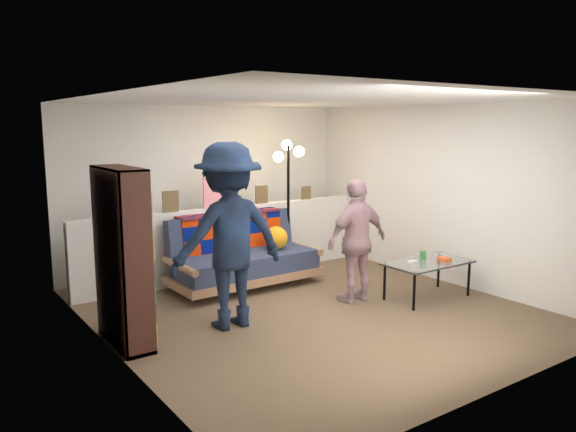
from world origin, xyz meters
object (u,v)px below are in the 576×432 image
object	(u,v)px
futon_sofa	(243,256)
person_right	(357,240)
coffee_table	(428,264)
bookshelf	(123,263)
floor_lamp	(288,179)
person_left	(228,236)

from	to	relation	value
futon_sofa	person_right	bearing A→B (deg)	-60.11
coffee_table	person_right	distance (m)	0.96
futon_sofa	coffee_table	size ratio (longest dim) A/B	1.81
coffee_table	person_right	size ratio (longest dim) A/B	0.73
bookshelf	floor_lamp	bearing A→B (deg)	24.92
futon_sofa	coffee_table	distance (m)	2.39
futon_sofa	floor_lamp	bearing A→B (deg)	15.88
bookshelf	floor_lamp	distance (m)	3.23
futon_sofa	person_left	xyz separation A→B (m)	(-0.90, -1.23, 0.58)
bookshelf	person_right	distance (m)	2.78
bookshelf	person_left	distance (m)	1.10
floor_lamp	person_right	size ratio (longest dim) A/B	1.27
bookshelf	person_left	bearing A→B (deg)	-7.70
futon_sofa	coffee_table	xyz separation A→B (m)	(1.59, -1.78, 0.03)
person_right	futon_sofa	bearing A→B (deg)	-61.18
person_left	futon_sofa	bearing A→B (deg)	-123.57
floor_lamp	coffee_table	bearing A→B (deg)	-71.58
bookshelf	coffee_table	bearing A→B (deg)	-11.09
coffee_table	person_left	xyz separation A→B (m)	(-2.49, 0.55, 0.55)
futon_sofa	bookshelf	world-z (taller)	bookshelf
person_left	coffee_table	bearing A→B (deg)	169.97
bookshelf	floor_lamp	world-z (taller)	floor_lamp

